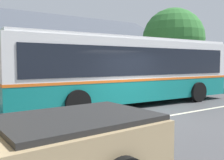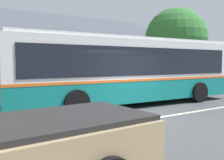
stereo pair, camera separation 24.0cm
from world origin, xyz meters
The scene contains 8 objects.
ground_plane centered at (0.00, 0.00, 0.00)m, with size 300.00×300.00×0.00m, color #424244.
sidewalk_far centered at (0.00, 6.00, 0.07)m, with size 60.00×3.00×0.15m, color #9E9E99.
lane_divider_stripe centered at (0.00, 0.00, 0.00)m, with size 60.00×0.16×0.01m, color beige.
community_building centered at (-0.92, 13.67, 1.94)m, with size 22.14×10.00×7.05m.
transit_bus centered at (0.96, 2.90, 1.67)m, with size 11.47×3.07×3.11m.
bench_down_street centered at (-1.68, 5.54, 0.58)m, with size 1.84×0.51×0.94m.
street_tree_primary centered at (8.55, 6.95, 3.60)m, with size 4.69×4.69×6.11m.
bus_stop_sign centered at (7.50, 4.99, 1.64)m, with size 0.36×0.07×2.40m.
Camera 2 is at (-6.03, -6.58, 1.99)m, focal length 40.00 mm.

